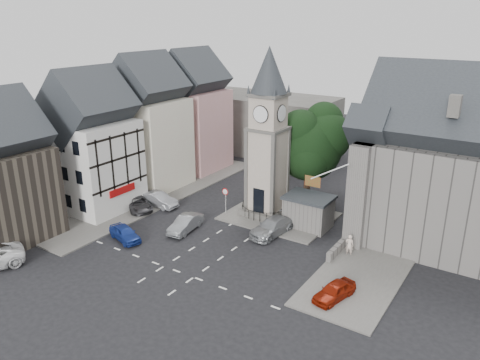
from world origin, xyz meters
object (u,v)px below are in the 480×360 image
Objects in this scene: clock_tower at (268,135)px; car_east_red at (334,291)px; pedestrian at (349,245)px; stone_shelter at (308,211)px; car_west_blue at (125,233)px.

car_east_red is (11.50, -10.34, -7.50)m from clock_tower.
clock_tower reaches higher than pedestrian.
stone_shelter is 1.17× the size of car_east_red.
clock_tower is 4.43× the size of car_east_red.
car_east_red is at bearing -55.77° from stone_shelter.
clock_tower is at bearing -15.30° from car_west_blue.
stone_shelter is (4.80, -0.49, -6.57)m from clock_tower.
stone_shelter is 6.23m from pedestrian.
clock_tower is 17.19m from car_east_red.
car_east_red is at bearing -68.41° from car_west_blue.
car_west_blue reaches higher than car_east_red.
stone_shelter is 16.78m from car_west_blue.
clock_tower is 3.78× the size of stone_shelter.
clock_tower is at bearing -29.53° from pedestrian.
stone_shelter is 11.95m from car_east_red.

